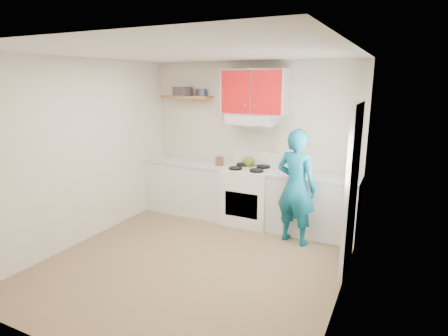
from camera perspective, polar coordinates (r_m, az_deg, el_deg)
The scene contains 21 objects.
floor at distance 4.95m, azimuth -4.52°, elevation -14.24°, with size 3.80×3.80×0.00m, color brown.
ceiling at distance 4.40m, azimuth -5.17°, elevation 17.36°, with size 3.60×3.80×0.04m, color white.
back_wall at distance 6.17m, azimuth 4.31°, elevation 4.10°, with size 3.60×0.04×2.60m, color beige.
front_wall at distance 3.09m, azimuth -23.35°, elevation -6.44°, with size 3.60×0.04×2.60m, color beige.
left_wall at distance 5.63m, azimuth -20.76°, elevation 2.36°, with size 0.04×3.80×2.60m, color beige.
right_wall at distance 3.91m, azimuth 18.45°, elevation -2.01°, with size 0.04×3.80×2.60m, color beige.
door at distance 4.65m, azimuth 19.14°, elevation -3.16°, with size 0.05×0.85×2.05m, color white.
door_glass at distance 4.56m, azimuth 19.21°, elevation 2.00°, with size 0.01×0.55×0.95m, color white.
counter_left at distance 6.56m, azimuth -5.28°, elevation -2.98°, with size 1.52×0.60×0.90m, color silver.
counter_right at distance 5.77m, azimuth 13.62°, elevation -5.61°, with size 1.32×0.60×0.90m, color silver.
stove at distance 6.04m, azimuth 3.89°, elevation -4.31°, with size 0.76×0.65×0.92m, color white.
range_hood at distance 5.88m, azimuth 4.48°, elevation 7.52°, with size 0.76×0.44×0.15m, color silver.
upper_cabinets at distance 5.90m, azimuth 4.76°, elevation 11.68°, with size 1.02×0.33×0.70m, color #B81010.
shelf at distance 6.49m, azimuth -5.72°, elevation 10.92°, with size 0.90×0.30×0.04m, color brown.
books at distance 6.51m, azimuth -6.44°, elevation 11.72°, with size 0.29×0.21×0.15m, color #3C353B.
tin at distance 6.38m, azimuth -3.52°, elevation 11.60°, with size 0.19×0.19×0.12m, color #333D4C.
kettle at distance 6.05m, azimuth 3.90°, elevation 1.07°, with size 0.20×0.20×0.17m, color #556D1E.
crock at distance 6.10m, azimuth -0.71°, elevation 0.97°, with size 0.13×0.13×0.16m, color #4D3022.
cutting_board at distance 5.78m, azimuth 9.69°, elevation -0.66°, with size 0.27×0.20×0.02m, color olive.
silicone_mat at distance 5.62m, azimuth 16.08°, elevation -1.46°, with size 0.28×0.24×0.01m, color red.
person at distance 5.30m, azimuth 11.10°, elevation -2.91°, with size 0.60×0.40×1.66m, color #0C5870.
Camera 1 is at (2.27, -3.75, 2.29)m, focal length 29.55 mm.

